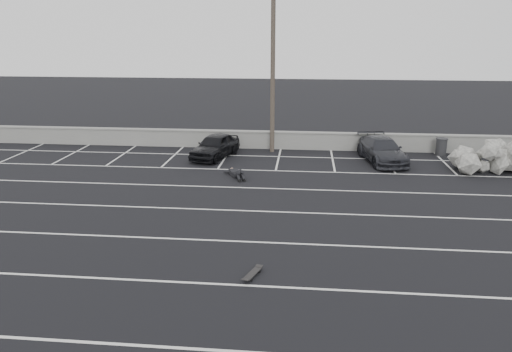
# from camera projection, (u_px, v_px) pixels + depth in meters

# --- Properties ---
(ground) EXTENTS (120.00, 120.00, 0.00)m
(ground) POSITION_uv_depth(u_px,v_px,m) (230.00, 241.00, 16.91)
(ground) COLOR black
(ground) RESTS_ON ground
(seawall) EXTENTS (50.00, 0.45, 1.06)m
(seawall) POSITION_uv_depth(u_px,v_px,m) (264.00, 139.00, 30.13)
(seawall) COLOR gray
(seawall) RESTS_ON ground
(stall_lines) EXTENTS (36.00, 20.05, 0.01)m
(stall_lines) POSITION_uv_depth(u_px,v_px,m) (243.00, 199.00, 21.13)
(stall_lines) COLOR silver
(stall_lines) RESTS_ON ground
(car_left) EXTENTS (2.64, 4.23, 1.34)m
(car_left) POSITION_uv_depth(u_px,v_px,m) (215.00, 146.00, 27.89)
(car_left) COLOR black
(car_left) RESTS_ON ground
(car_right) EXTENTS (2.64, 4.75, 1.30)m
(car_right) POSITION_uv_depth(u_px,v_px,m) (382.00, 150.00, 27.00)
(car_right) COLOR #26272C
(car_right) RESTS_ON ground
(utility_pole) EXTENTS (1.31, 0.26, 9.80)m
(utility_pole) POSITION_uv_depth(u_px,v_px,m) (273.00, 66.00, 28.08)
(utility_pole) COLOR #4C4238
(utility_pole) RESTS_ON ground
(trash_bin) EXTENTS (0.80, 0.80, 1.01)m
(trash_bin) POSITION_uv_depth(u_px,v_px,m) (441.00, 147.00, 28.39)
(trash_bin) COLOR #28292B
(trash_bin) RESTS_ON ground
(riprap_pile) EXTENTS (4.52, 3.41, 1.45)m
(riprap_pile) POSITION_uv_depth(u_px,v_px,m) (496.00, 161.00, 25.27)
(riprap_pile) COLOR #A3A198
(riprap_pile) RESTS_ON ground
(person) EXTENTS (2.78, 3.13, 0.48)m
(person) POSITION_uv_depth(u_px,v_px,m) (235.00, 170.00, 24.57)
(person) COLOR black
(person) RESTS_ON ground
(skateboard) EXTENTS (0.49, 0.89, 0.10)m
(skateboard) POSITION_uv_depth(u_px,v_px,m) (252.00, 274.00, 14.46)
(skateboard) COLOR black
(skateboard) RESTS_ON ground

